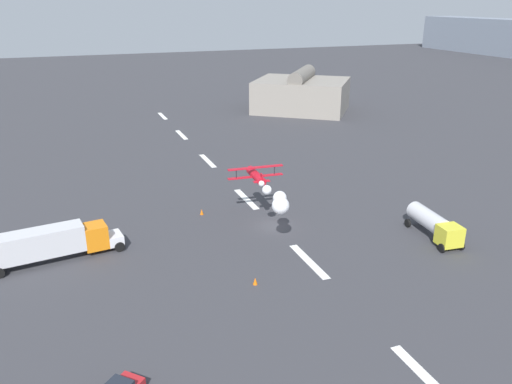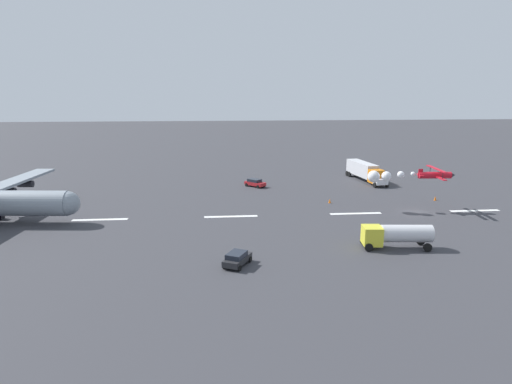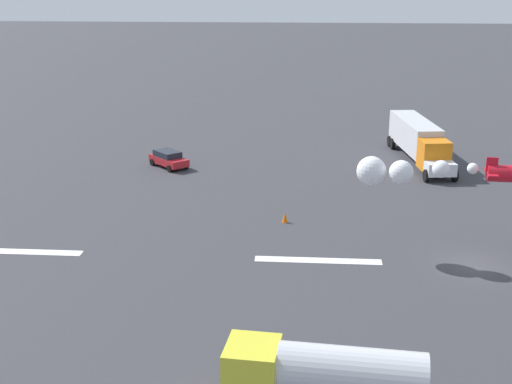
{
  "view_description": "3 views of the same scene",
  "coord_description": "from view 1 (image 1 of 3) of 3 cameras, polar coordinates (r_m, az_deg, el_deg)",
  "views": [
    {
      "loc": [
        52.57,
        -22.52,
        25.89
      ],
      "look_at": [
        -3.1,
        -1.07,
        3.48
      ],
      "focal_mm": 36.11,
      "sensor_mm": 36.0,
      "label": 1
    },
    {
      "loc": [
        31.02,
        66.74,
        18.63
      ],
      "look_at": [
        25.07,
        0.0,
        3.71
      ],
      "focal_mm": 32.24,
      "sensor_mm": 36.0,
      "label": 2
    },
    {
      "loc": [
        10.38,
        41.59,
        17.4
      ],
      "look_at": [
        13.66,
        -1.33,
        4.02
      ],
      "focal_mm": 49.77,
      "sensor_mm": 36.0,
      "label": 3
    }
  ],
  "objects": [
    {
      "name": "runway_stripe_0",
      "position": [
        124.75,
        -10.31,
        8.28
      ],
      "size": [
        8.0,
        0.9,
        0.01
      ],
      "primitive_type": "cube",
      "color": "white",
      "rests_on": "ground"
    },
    {
      "name": "traffic_cone_near",
      "position": [
        66.24,
        -6.03,
        -2.19
      ],
      "size": [
        0.44,
        0.44,
        0.75
      ],
      "primitive_type": "cone",
      "color": "orange",
      "rests_on": "ground"
    },
    {
      "name": "runway_stripe_5",
      "position": [
        41.7,
        18.48,
        -19.05
      ],
      "size": [
        8.0,
        0.9,
        0.01
      ],
      "primitive_type": "cube",
      "color": "white",
      "rests_on": "ground"
    },
    {
      "name": "ground_plane",
      "position": [
        62.78,
        1.94,
        -3.78
      ],
      "size": [
        440.0,
        440.0,
        0.0
      ],
      "primitive_type": "plane",
      "color": "#38383D",
      "rests_on": "ground"
    },
    {
      "name": "hangar_building",
      "position": [
        128.59,
        5.06,
        10.76
      ],
      "size": [
        27.02,
        27.77,
        10.27
      ],
      "color": "gray",
      "rests_on": "ground"
    },
    {
      "name": "runway_stripe_1",
      "position": [
        106.38,
        -8.25,
        6.29
      ],
      "size": [
        8.0,
        0.9,
        0.01
      ],
      "primitive_type": "cube",
      "color": "white",
      "rests_on": "ground"
    },
    {
      "name": "runway_stripe_2",
      "position": [
        88.38,
        -5.37,
        3.46
      ],
      "size": [
        8.0,
        0.9,
        0.01
      ],
      "primitive_type": "cube",
      "color": "white",
      "rests_on": "ground"
    },
    {
      "name": "runway_stripe_3",
      "position": [
        71.03,
        -1.08,
        -0.79
      ],
      "size": [
        8.0,
        0.9,
        0.01
      ],
      "primitive_type": "cube",
      "color": "white",
      "rests_on": "ground"
    },
    {
      "name": "runway_stripe_4",
      "position": [
        54.97,
        5.87,
        -7.63
      ],
      "size": [
        8.0,
        0.9,
        0.01
      ],
      "primitive_type": "cube",
      "color": "white",
      "rests_on": "ground"
    },
    {
      "name": "traffic_cone_far",
      "position": [
        50.41,
        -0.09,
        -9.82
      ],
      "size": [
        0.44,
        0.44,
        0.75
      ],
      "primitive_type": "cone",
      "color": "orange",
      "rests_on": "ground"
    },
    {
      "name": "fuel_tanker_truck",
      "position": [
        62.48,
        19.15,
        -3.37
      ],
      "size": [
        8.42,
        3.45,
        2.9
      ],
      "color": "yellow",
      "rests_on": "ground"
    },
    {
      "name": "semi_truck_orange",
      "position": [
        57.88,
        -22.19,
        -5.3
      ],
      "size": [
        4.76,
        14.59,
        3.7
      ],
      "color": "silver",
      "rests_on": "ground"
    },
    {
      "name": "stunt_biplane_red",
      "position": [
        58.5,
        1.42,
        0.23
      ],
      "size": [
        13.68,
        7.0,
        2.21
      ],
      "color": "red"
    }
  ]
}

